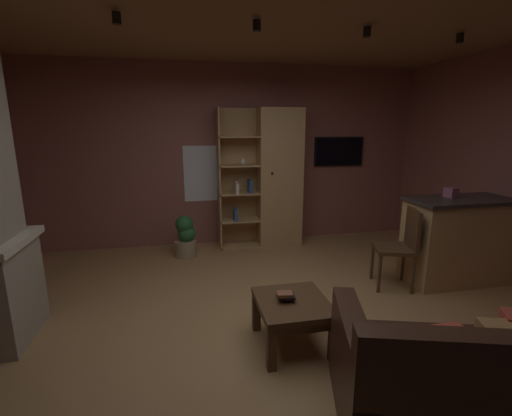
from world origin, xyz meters
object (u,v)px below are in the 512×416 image
dining_chair (401,243)px  potted_floor_plant (186,237)px  coffee_table (293,310)px  leather_couch (475,384)px  wall_mounted_tv (339,151)px  kitchen_bar_counter (468,239)px  table_book_2 (285,294)px  table_book_0 (284,296)px  table_book_1 (288,296)px  tissue_box (451,192)px  bookshelf_cabinet (274,179)px

dining_chair → potted_floor_plant: 2.84m
coffee_table → potted_floor_plant: bearing=110.1°
leather_couch → wall_mounted_tv: 4.14m
kitchen_bar_counter → leather_couch: size_ratio=0.85×
table_book_2 → potted_floor_plant: size_ratio=0.21×
table_book_0 → table_book_1: 0.07m
tissue_box → kitchen_bar_counter: bearing=-23.5°
tissue_box → table_book_2: tissue_box is taller
kitchen_bar_counter → dining_chair: bearing=-179.4°
kitchen_bar_counter → coffee_table: bearing=-160.9°
table_book_2 → table_book_0: bearing=76.2°
potted_floor_plant → wall_mounted_tv: (2.50, 0.52, 1.13)m
bookshelf_cabinet → table_book_2: bearing=-102.4°
leather_couch → wall_mounted_tv: bearing=77.9°
wall_mounted_tv → leather_couch: bearing=-102.1°
table_book_0 → wall_mounted_tv: size_ratio=0.15×
table_book_1 → table_book_2: bearing=-166.8°
table_book_1 → potted_floor_plant: 2.47m
table_book_1 → dining_chair: 1.78m
coffee_table → table_book_2: (-0.07, -0.00, 0.15)m
tissue_box → leather_couch: tissue_box is taller
table_book_0 → dining_chair: dining_chair is taller
table_book_0 → kitchen_bar_counter: bearing=17.3°
table_book_1 → leather_couch: bearing=-51.0°
table_book_0 → table_book_1: (0.01, -0.06, 0.03)m
tissue_box → table_book_1: tissue_box is taller
kitchen_bar_counter → coffee_table: size_ratio=2.35×
bookshelf_cabinet → leather_couch: bookshelf_cabinet is taller
table_book_2 → wall_mounted_tv: (1.72, 2.85, 0.94)m
bookshelf_cabinet → wall_mounted_tv: bookshelf_cabinet is taller
dining_chair → kitchen_bar_counter: bearing=0.6°
kitchen_bar_counter → tissue_box: 0.61m
tissue_box → table_book_1: bearing=-157.4°
table_book_2 → wall_mounted_tv: 3.46m
table_book_0 → table_book_1: bearing=-80.7°
table_book_0 → table_book_2: 0.09m
kitchen_bar_counter → tissue_box: (-0.22, 0.10, 0.56)m
tissue_box → table_book_2: (-2.26, -0.94, -0.60)m
leather_couch → wall_mounted_tv: wall_mounted_tv is taller
coffee_table → bookshelf_cabinet: bearing=79.1°
bookshelf_cabinet → coffee_table: size_ratio=3.23×
tissue_box → potted_floor_plant: 3.44m
table_book_1 → table_book_2: table_book_2 is taller
wall_mounted_tv → tissue_box: bearing=-74.1°
leather_couch → coffee_table: (-0.81, 1.05, 0.01)m
bookshelf_cabinet → coffee_table: 2.78m
table_book_0 → dining_chair: size_ratio=0.14×
table_book_0 → table_book_2: size_ratio=1.03×
kitchen_bar_counter → table_book_2: size_ratio=12.26×
kitchen_bar_counter → bookshelf_cabinet: bearing=136.6°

